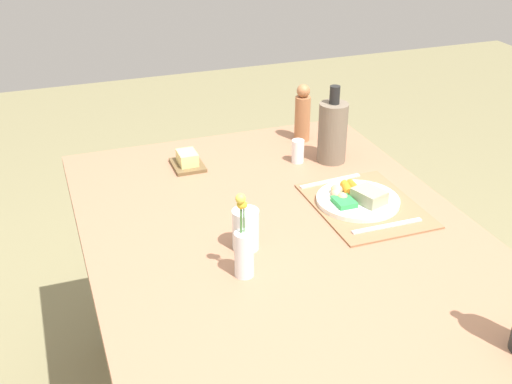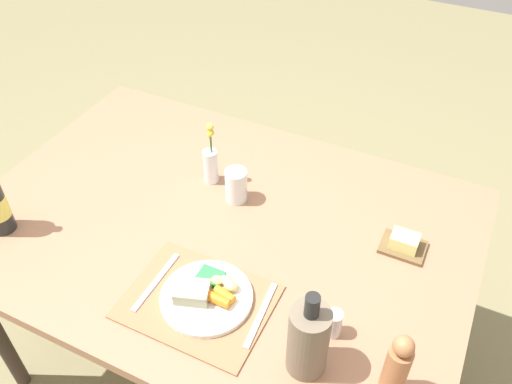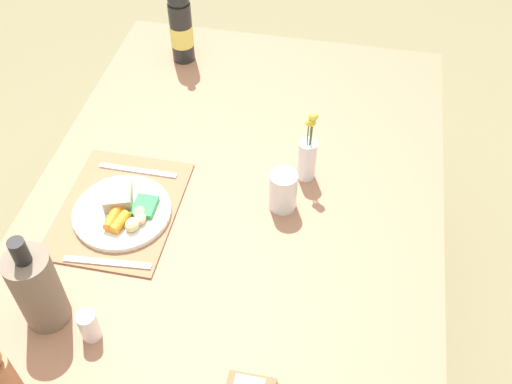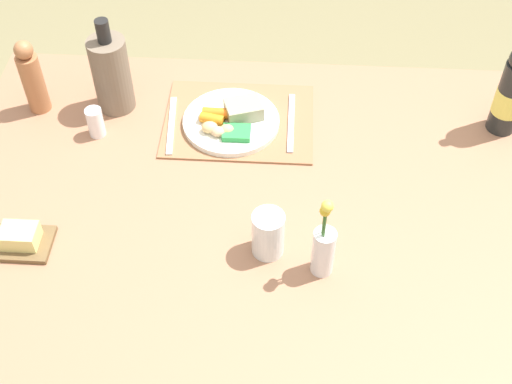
% 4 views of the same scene
% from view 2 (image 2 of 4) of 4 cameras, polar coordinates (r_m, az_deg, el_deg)
% --- Properties ---
extents(ground_plane, '(8.00, 8.00, 0.00)m').
position_cam_2_polar(ground_plane, '(2.28, -3.10, -17.19)').
color(ground_plane, '#7C7550').
extents(dining_table, '(1.54, 1.07, 0.78)m').
position_cam_2_polar(dining_table, '(1.70, -3.97, -4.83)').
color(dining_table, '#9B6B4E').
rests_on(dining_table, ground_plane).
extents(placemat, '(0.39, 0.30, 0.01)m').
position_cam_2_polar(placemat, '(1.47, -6.23, -11.56)').
color(placemat, '#946645').
rests_on(placemat, dining_table).
extents(dinner_plate, '(0.25, 0.25, 0.05)m').
position_cam_2_polar(dinner_plate, '(1.46, -5.32, -10.87)').
color(dinner_plate, white).
rests_on(dinner_plate, placemat).
extents(fork, '(0.01, 0.22, 0.00)m').
position_cam_2_polar(fork, '(1.52, -10.64, -9.39)').
color(fork, silver).
rests_on(fork, placemat).
extents(knife, '(0.03, 0.21, 0.00)m').
position_cam_2_polar(knife, '(1.43, 0.53, -12.96)').
color(knife, silver).
rests_on(knife, placemat).
extents(salt_shaker, '(0.04, 0.04, 0.08)m').
position_cam_2_polar(salt_shaker, '(1.39, 8.30, -13.74)').
color(salt_shaker, white).
rests_on(salt_shaker, dining_table).
extents(water_tumbler, '(0.07, 0.07, 0.11)m').
position_cam_2_polar(water_tumbler, '(1.70, -2.12, 0.52)').
color(water_tumbler, silver).
rests_on(water_tumbler, dining_table).
extents(butter_dish, '(0.13, 0.10, 0.05)m').
position_cam_2_polar(butter_dish, '(1.63, 15.53, -5.34)').
color(butter_dish, brown).
rests_on(butter_dish, dining_table).
extents(pepper_mill, '(0.06, 0.06, 0.21)m').
position_cam_2_polar(pepper_mill, '(1.28, 14.79, -17.72)').
color(pepper_mill, '#A66941').
rests_on(pepper_mill, dining_table).
extents(flower_vase, '(0.05, 0.05, 0.23)m').
position_cam_2_polar(flower_vase, '(1.76, -4.87, 3.13)').
color(flower_vase, silver).
rests_on(flower_vase, dining_table).
extents(cooler_bottle, '(0.10, 0.10, 0.27)m').
position_cam_2_polar(cooler_bottle, '(1.27, 5.61, -15.42)').
color(cooler_bottle, '#706150').
rests_on(cooler_bottle, dining_table).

